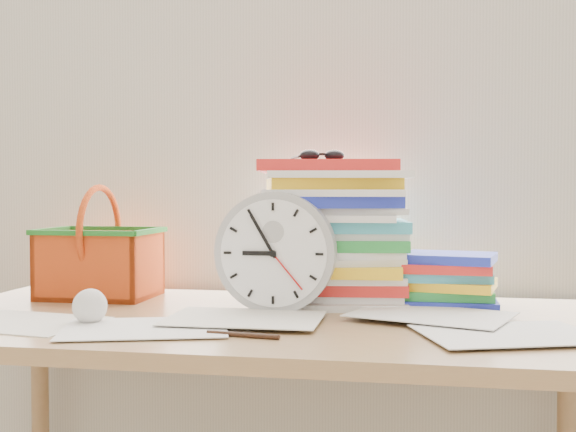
% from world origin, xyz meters
% --- Properties ---
extents(curtain, '(2.40, 0.01, 2.50)m').
position_xyz_m(curtain, '(0.00, 1.98, 1.30)').
color(curtain, beige).
rests_on(curtain, room_shell).
extents(desk, '(1.40, 0.70, 0.75)m').
position_xyz_m(desk, '(0.00, 1.60, 0.68)').
color(desk, '#977147').
rests_on(desk, ground).
extents(paper_stack, '(0.37, 0.32, 0.32)m').
position_xyz_m(paper_stack, '(0.13, 1.80, 0.91)').
color(paper_stack, white).
rests_on(paper_stack, desk).
extents(clock, '(0.25, 0.05, 0.25)m').
position_xyz_m(clock, '(0.02, 1.65, 0.88)').
color(clock, '#A5A5A5').
rests_on(clock, desk).
extents(sunglasses, '(0.14, 0.13, 0.03)m').
position_xyz_m(sunglasses, '(0.10, 1.81, 1.08)').
color(sunglasses, black).
rests_on(sunglasses, paper_stack).
extents(book_stack, '(0.25, 0.21, 0.12)m').
position_xyz_m(book_stack, '(0.38, 1.79, 0.81)').
color(book_stack, white).
rests_on(book_stack, desk).
extents(basket, '(0.26, 0.20, 0.26)m').
position_xyz_m(basket, '(-0.43, 1.79, 0.88)').
color(basket, '#E45016').
rests_on(basket, desk).
extents(crumpled_ball, '(0.07, 0.07, 0.07)m').
position_xyz_m(crumpled_ball, '(-0.30, 1.47, 0.78)').
color(crumpled_ball, white).
rests_on(crumpled_ball, desk).
extents(pen, '(0.13, 0.03, 0.01)m').
position_xyz_m(pen, '(0.02, 1.39, 0.75)').
color(pen, black).
rests_on(pen, desk).
extents(scattered_papers, '(1.26, 0.42, 0.02)m').
position_xyz_m(scattered_papers, '(0.00, 1.60, 0.76)').
color(scattered_papers, white).
rests_on(scattered_papers, desk).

